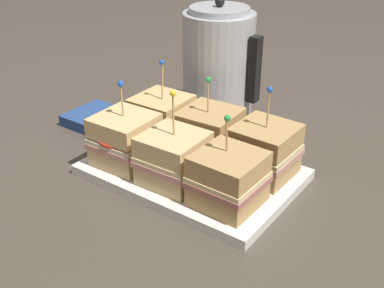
{
  "coord_description": "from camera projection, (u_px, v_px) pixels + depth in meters",
  "views": [
    {
      "loc": [
        0.43,
        -0.6,
        0.46
      ],
      "look_at": [
        0.0,
        0.0,
        0.07
      ],
      "focal_mm": 45.0,
      "sensor_mm": 36.0,
      "label": 1
    }
  ],
  "objects": [
    {
      "name": "sandwich_back_left",
      "position": [
        162.0,
        119.0,
        0.93
      ],
      "size": [
        0.1,
        0.1,
        0.17
      ],
      "color": "tan",
      "rests_on": "serving_platter"
    },
    {
      "name": "sandwich_front_center",
      "position": [
        173.0,
        158.0,
        0.8
      ],
      "size": [
        0.1,
        0.1,
        0.16
      ],
      "color": "#DBB77A",
      "rests_on": "serving_platter"
    },
    {
      "name": "sandwich_back_center",
      "position": [
        210.0,
        134.0,
        0.87
      ],
      "size": [
        0.11,
        0.11,
        0.16
      ],
      "color": "tan",
      "rests_on": "serving_platter"
    },
    {
      "name": "sandwich_front_right",
      "position": [
        228.0,
        179.0,
        0.74
      ],
      "size": [
        0.1,
        0.1,
        0.15
      ],
      "color": "tan",
      "rests_on": "serving_platter"
    },
    {
      "name": "serving_platter",
      "position": [
        192.0,
        172.0,
        0.86
      ],
      "size": [
        0.36,
        0.24,
        0.02
      ],
      "color": "white",
      "rests_on": "ground_plane"
    },
    {
      "name": "kettle_steel",
      "position": [
        219.0,
        65.0,
        1.04
      ],
      "size": [
        0.18,
        0.15,
        0.26
      ],
      "color": "#B7BABF",
      "rests_on": "ground_plane"
    },
    {
      "name": "sandwich_front_left",
      "position": [
        125.0,
        140.0,
        0.85
      ],
      "size": [
        0.1,
        0.1,
        0.16
      ],
      "color": "#DBB77A",
      "rests_on": "serving_platter"
    },
    {
      "name": "napkin_stack",
      "position": [
        97.0,
        118.0,
        1.05
      ],
      "size": [
        0.12,
        0.12,
        0.02
      ],
      "color": "navy",
      "rests_on": "ground_plane"
    },
    {
      "name": "sandwich_back_right",
      "position": [
        264.0,
        151.0,
        0.82
      ],
      "size": [
        0.1,
        0.1,
        0.16
      ],
      "color": "tan",
      "rests_on": "serving_platter"
    },
    {
      "name": "ground_plane",
      "position": [
        192.0,
        176.0,
        0.86
      ],
      "size": [
        6.0,
        6.0,
        0.0
      ],
      "primitive_type": "plane",
      "color": "#4C4238"
    }
  ]
}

